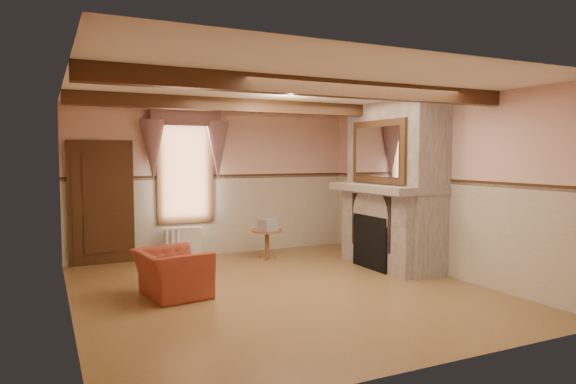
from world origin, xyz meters
name	(u,v)px	position (x,y,z in m)	size (l,w,h in m)	color
floor	(281,290)	(0.00, 0.00, 0.00)	(5.50, 6.00, 0.01)	brown
ceiling	(281,91)	(0.00, 0.00, 2.80)	(5.50, 6.00, 0.01)	silver
wall_back	(216,182)	(0.00, 3.00, 1.40)	(5.50, 0.02, 2.80)	#DBA898
wall_front	(424,213)	(0.00, -3.00, 1.40)	(5.50, 0.02, 2.80)	#DBA898
wall_left	(68,199)	(-2.75, 0.00, 1.40)	(0.02, 6.00, 2.80)	#DBA898
wall_right	(434,187)	(2.75, 0.00, 1.40)	(0.02, 6.00, 2.80)	#DBA898
wainscot	(281,238)	(0.00, 0.00, 0.75)	(5.50, 6.00, 1.50)	beige
chair_rail	(281,184)	(0.00, 0.00, 1.50)	(5.50, 6.00, 0.08)	black
firebox	(374,242)	(2.00, 0.60, 0.45)	(0.20, 0.95, 0.90)	black
armchair	(172,273)	(-1.47, 0.32, 0.32)	(0.98, 0.85, 0.63)	maroon
side_table	(267,245)	(0.67, 2.07, 0.28)	(0.55, 0.55, 0.55)	brown
book_stack	(268,225)	(0.67, 2.03, 0.65)	(0.26, 0.32, 0.20)	#B7AD8C
radiator	(182,244)	(-0.74, 2.70, 0.30)	(0.70, 0.18, 0.60)	silver
bowl	(388,182)	(2.24, 0.56, 1.46)	(0.35, 0.35, 0.09)	brown
mantel_clock	(369,177)	(2.24, 1.10, 1.52)	(0.14, 0.24, 0.20)	black
oil_lamp	(364,175)	(2.24, 1.28, 1.56)	(0.11, 0.11, 0.28)	gold
candle_red	(402,181)	(2.24, 0.18, 1.50)	(0.06, 0.06, 0.16)	#9B2B13
jar_yellow	(407,182)	(2.24, 0.05, 1.48)	(0.06, 0.06, 0.12)	gold
fireplace	(395,185)	(2.42, 0.60, 1.40)	(0.85, 2.00, 2.80)	gray
mantel	(386,188)	(2.24, 0.60, 1.36)	(1.05, 2.05, 0.12)	gray
overmantel_mirror	(378,152)	(2.06, 0.60, 1.97)	(0.06, 1.44, 1.04)	silver
door	(101,205)	(-2.10, 2.94, 1.05)	(1.10, 0.10, 2.10)	black
window	(185,169)	(-0.60, 2.97, 1.65)	(1.06, 0.08, 2.02)	white
window_drapes	(186,137)	(-0.60, 2.88, 2.25)	(1.30, 0.14, 1.40)	gray
ceiling_beam_front	(324,88)	(0.00, -1.20, 2.70)	(5.50, 0.18, 0.20)	black
ceiling_beam_back	(249,106)	(0.00, 1.20, 2.70)	(5.50, 0.18, 0.20)	black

